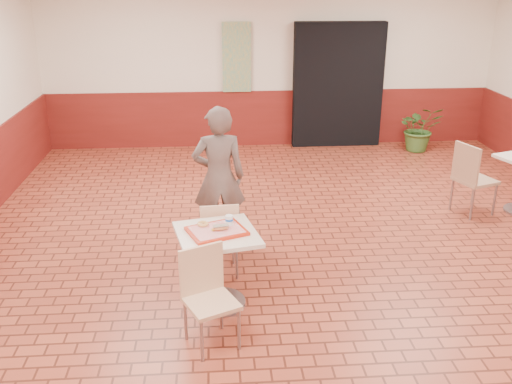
{
  "coord_description": "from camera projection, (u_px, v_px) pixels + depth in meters",
  "views": [
    {
      "loc": [
        -1.03,
        -5.16,
        2.99
      ],
      "look_at": [
        -0.63,
        0.1,
        0.95
      ],
      "focal_mm": 40.0,
      "sensor_mm": 36.0,
      "label": 1
    }
  ],
  "objects": [
    {
      "name": "corridor_doorway",
      "position": [
        338.0,
        85.0,
        10.17
      ],
      "size": [
        1.6,
        0.22,
        2.2
      ],
      "primitive_type": "cube",
      "color": "black",
      "rests_on": "ground"
    },
    {
      "name": "chair_second_left",
      "position": [
        471.0,
        175.0,
        7.37
      ],
      "size": [
        0.56,
        0.56,
        0.96
      ],
      "rotation": [
        0.0,
        0.0,
        1.91
      ],
      "color": "tan",
      "rests_on": "ground"
    },
    {
      "name": "chair_main_front",
      "position": [
        207.0,
        292.0,
        4.79
      ],
      "size": [
        0.53,
        0.53,
        0.86
      ],
      "rotation": [
        0.0,
        0.0,
        0.44
      ],
      "color": "tan",
      "rests_on": "ground"
    },
    {
      "name": "paper_cup",
      "position": [
        229.0,
        220.0,
        5.31
      ],
      "size": [
        0.07,
        0.07,
        0.09
      ],
      "rotation": [
        0.0,
        0.0,
        -0.42
      ],
      "color": "white",
      "rests_on": "serving_tray"
    },
    {
      "name": "promo_poster",
      "position": [
        237.0,
        57.0,
        9.92
      ],
      "size": [
        0.5,
        0.03,
        1.2
      ],
      "primitive_type": "cube",
      "color": "gray",
      "rests_on": "wainscot_band"
    },
    {
      "name": "room_shell",
      "position": [
        323.0,
        140.0,
        5.41
      ],
      "size": [
        8.01,
        10.01,
        3.01
      ],
      "color": "brown",
      "rests_on": "ground"
    },
    {
      "name": "customer",
      "position": [
        219.0,
        177.0,
        6.44
      ],
      "size": [
        0.63,
        0.44,
        1.64
      ],
      "primitive_type": "imported",
      "rotation": [
        0.0,
        0.0,
        3.21
      ],
      "color": "brown",
      "rests_on": "ground"
    },
    {
      "name": "ring_donut",
      "position": [
        203.0,
        224.0,
        5.3
      ],
      "size": [
        0.13,
        0.13,
        0.03
      ],
      "primitive_type": "torus",
      "rotation": [
        0.0,
        0.0,
        0.3
      ],
      "color": "#D3954D",
      "rests_on": "serving_tray"
    },
    {
      "name": "potted_plant",
      "position": [
        420.0,
        128.0,
        10.08
      ],
      "size": [
        0.77,
        0.67,
        0.82
      ],
      "primitive_type": "imported",
      "rotation": [
        0.0,
        0.0,
        -0.05
      ],
      "color": "#3A6327",
      "rests_on": "ground"
    },
    {
      "name": "chair_main_back",
      "position": [
        219.0,
        235.0,
        5.84
      ],
      "size": [
        0.42,
        0.42,
        0.84
      ],
      "rotation": [
        0.0,
        0.0,
        3.22
      ],
      "color": "#DEAC85",
      "rests_on": "ground"
    },
    {
      "name": "main_table",
      "position": [
        217.0,
        256.0,
        5.32
      ],
      "size": [
        0.72,
        0.72,
        0.76
      ],
      "rotation": [
        0.0,
        0.0,
        0.22
      ],
      "color": "beige",
      "rests_on": "ground"
    },
    {
      "name": "long_john_donut",
      "position": [
        220.0,
        228.0,
        5.2
      ],
      "size": [
        0.17,
        0.11,
        0.05
      ],
      "rotation": [
        0.0,
        0.0,
        0.2
      ],
      "color": "#C36839",
      "rests_on": "serving_tray"
    },
    {
      "name": "serving_tray",
      "position": [
        217.0,
        231.0,
        5.23
      ],
      "size": [
        0.5,
        0.39,
        0.03
      ],
      "rotation": [
        0.0,
        0.0,
        0.38
      ],
      "color": "#B6220D",
      "rests_on": "main_table"
    },
    {
      "name": "wainscot_band",
      "position": [
        319.0,
        235.0,
        5.77
      ],
      "size": [
        8.0,
        10.0,
        1.0
      ],
      "color": "maroon",
      "rests_on": "ground"
    }
  ]
}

